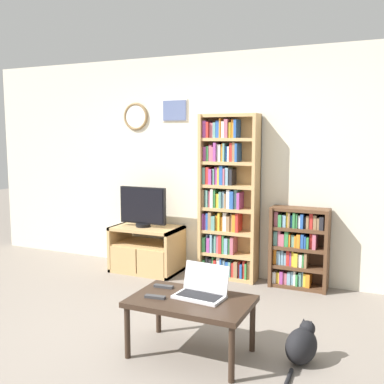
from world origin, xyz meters
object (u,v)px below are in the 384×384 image
Objects in this scene: bookshelf_tall at (226,200)px; remote_near_laptop at (164,286)px; television at (143,207)px; cat at (302,345)px; bookshelf_short at (298,247)px; remote_far_from_laptop at (155,297)px; laptop at (202,289)px; coffee_table at (191,305)px; tv_stand at (146,249)px.

bookshelf_tall reaches higher than remote_near_laptop.
television is 3.71× the size of remote_near_laptop.
bookshelf_tall is 3.41× the size of cat.
remote_near_laptop is (1.10, -1.55, -0.35)m from television.
bookshelf_short is 2.08m from remote_far_from_laptop.
bookshelf_short is 2.24× the size of laptop.
cat is (1.19, -1.66, -0.77)m from bookshelf_tall.
remote_near_laptop is 1.14m from cat.
bookshelf_tall is 4.81× the size of laptop.
remote_far_from_laptop is (1.15, -1.79, -0.35)m from television.
coffee_table is at bearing 104.34° from remote_far_from_laptop.
remote_near_laptop is (0.09, -1.73, -0.47)m from bookshelf_tall.
coffee_table is 0.86m from cat.
remote_near_laptop and remote_far_from_laptop have the same top height.
tv_stand is 0.52m from television.
laptop is 2.41× the size of remote_near_laptop.
laptop is (0.05, 0.09, 0.11)m from coffee_table.
coffee_table is 5.53× the size of remote_near_laptop.
laptop is at bearing -103.25° from remote_near_laptop.
tv_stand is at bearing -169.91° from bookshelf_tall.
bookshelf_tall is 2.18m from cat.
coffee_table is 0.34m from remote_near_laptop.
remote_near_laptop is at bearing -55.80° from tv_stand.
remote_near_laptop is 0.24m from remote_far_from_laptop.
coffee_table is 2.29× the size of laptop.
bookshelf_tall reaches higher than bookshelf_short.
television reaches higher than bookshelf_short.
remote_far_from_laptop is at bearing -57.26° from television.
tv_stand is 2.07× the size of laptop.
bookshelf_tall is 11.59× the size of remote_near_laptop.
bookshelf_tall is at bearing 10.12° from television.
television is at bearing -169.88° from bookshelf_tall.
cat is (2.16, -1.49, -0.14)m from tv_stand.
remote_far_from_laptop is (0.15, -1.97, -0.47)m from bookshelf_tall.
bookshelf_tall reaches higher than laptop.
bookshelf_short is at bearing 77.04° from coffee_table.
television is at bearing 129.66° from coffee_table.
remote_far_from_laptop reaches higher than cat.
bookshelf_short is at bearing 122.72° from cat.
tv_stand reaches higher than coffee_table.
television is at bearing -174.41° from bookshelf_short.
television is 1.54× the size of laptop.
television is 1.87m from bookshelf_short.
bookshelf_short is (0.83, -0.00, -0.47)m from bookshelf_tall.
bookshelf_short is 5.39× the size of remote_far_from_laptop.
tv_stand is 1.17m from bookshelf_tall.
bookshelf_short is at bearing -0.00° from bookshelf_tall.
laptop is 0.83m from cat.
bookshelf_tall reaches higher than remote_far_from_laptop.
tv_stand is at bearing 136.50° from laptop.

